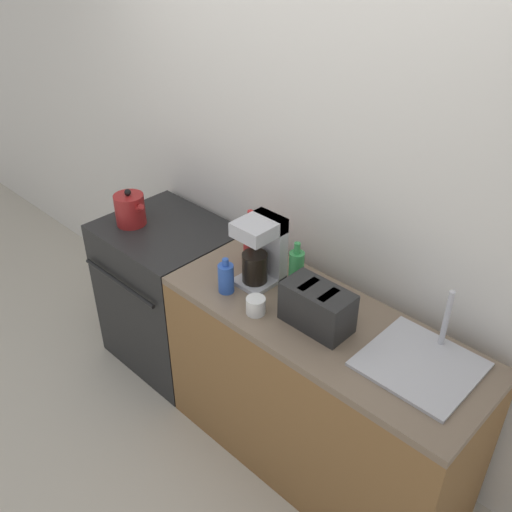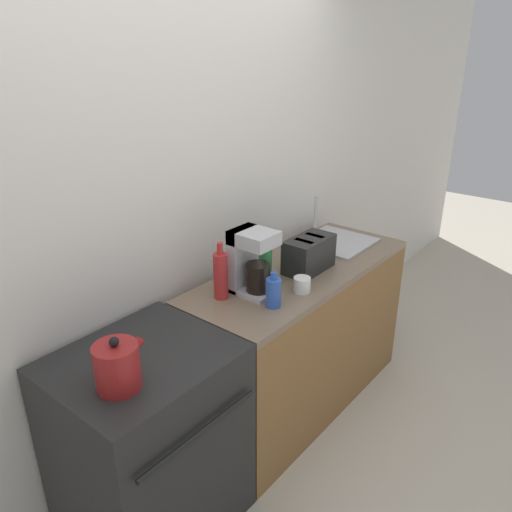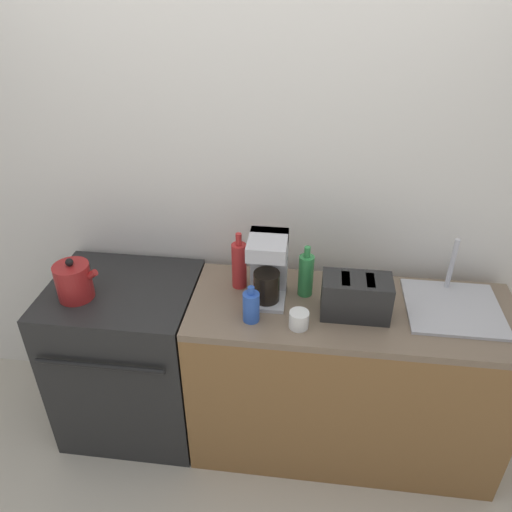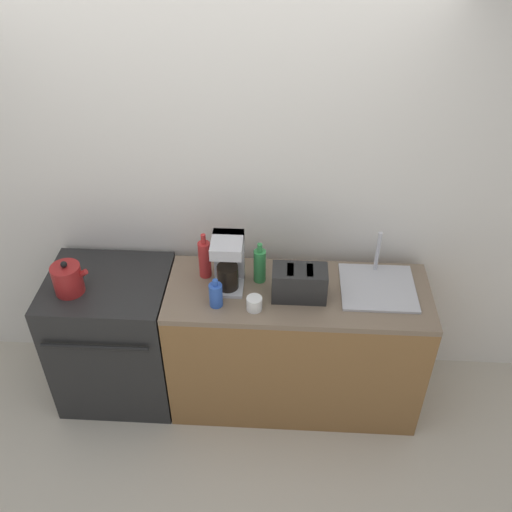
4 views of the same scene
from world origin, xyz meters
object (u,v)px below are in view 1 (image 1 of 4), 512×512
bottle_green (296,271)px  bottle_blue (226,278)px  toaster (317,307)px  coffee_maker (262,249)px  cup_white (256,306)px  stove (171,292)px  bottle_red (250,241)px  kettle (130,209)px

bottle_green → bottle_blue: bottle_green is taller
toaster → bottle_green: (-0.23, 0.13, 0.01)m
coffee_maker → bottle_blue: bearing=-106.0°
coffee_maker → bottle_green: size_ratio=1.27×
toaster → coffee_maker: 0.42m
coffee_maker → cup_white: coffee_maker is taller
coffee_maker → stove: bearing=-178.0°
bottle_red → bottle_green: bearing=-4.7°
stove → bottle_blue: (0.68, -0.16, 0.52)m
kettle → bottle_green: 1.10m
kettle → bottle_blue: size_ratio=1.20×
kettle → bottle_blue: (0.85, -0.07, -0.02)m
bottle_green → bottle_blue: 0.33m
bottle_red → cup_white: size_ratio=3.34×
stove → bottle_blue: size_ratio=5.11×
bottle_green → bottle_blue: bearing=-135.1°
stove → bottle_blue: bearing=-13.5°
kettle → cup_white: bearing=-4.8°
coffee_maker → bottle_red: size_ratio=1.13×
bottle_green → cup_white: bottle_green is taller
toaster → bottle_red: (-0.55, 0.16, 0.03)m
bottle_red → bottle_blue: (0.09, -0.26, -0.05)m
coffee_maker → bottle_blue: (-0.05, -0.19, -0.10)m
bottle_blue → coffee_maker: bearing=74.0°
toaster → cup_white: 0.28m
toaster → bottle_blue: bearing=-167.5°
stove → bottle_green: size_ratio=3.50×
coffee_maker → cup_white: (0.16, -0.21, -0.14)m
toaster → bottle_green: bearing=150.7°
toaster → cup_white: toaster is taller
toaster → bottle_blue: (-0.46, -0.10, -0.02)m
coffee_maker → bottle_blue: 0.22m
stove → kettle: kettle is taller
kettle → coffee_maker: 0.92m
kettle → bottle_red: (0.76, 0.19, 0.03)m
coffee_maker → bottle_green: (0.18, 0.04, -0.06)m
bottle_red → cup_white: bottle_red is taller
bottle_red → cup_white: 0.42m
coffee_maker → bottle_red: coffee_maker is taller
toaster → cup_white: (-0.25, -0.12, -0.06)m
stove → toaster: bearing=-3.0°
kettle → stove: bearing=28.9°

